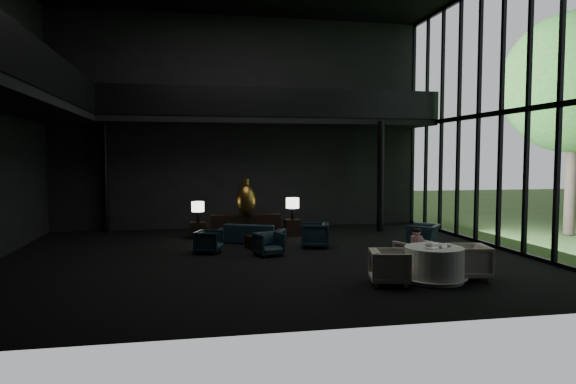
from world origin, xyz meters
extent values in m
cube|color=black|center=(0.00, 0.00, 0.00)|extent=(14.00, 12.00, 0.02)
cube|color=black|center=(0.00, 6.00, 4.00)|extent=(14.00, 0.04, 8.00)
cube|color=black|center=(0.00, -6.00, 4.00)|extent=(14.00, 0.04, 8.00)
cube|color=black|center=(-6.00, 0.00, 4.00)|extent=(2.00, 12.00, 0.25)
cube|color=black|center=(1.00, 5.00, 4.00)|extent=(12.00, 2.00, 0.25)
cube|color=black|center=(-5.00, 0.00, 4.60)|extent=(0.06, 12.00, 1.00)
cube|color=black|center=(1.00, 4.00, 4.60)|extent=(12.00, 0.06, 1.00)
cylinder|color=black|center=(-5.00, 5.70, 2.00)|extent=(0.24, 0.24, 4.00)
cylinder|color=black|center=(4.80, 4.00, 2.00)|extent=(0.24, 0.24, 4.00)
cylinder|color=#382D23|center=(11.00, 2.00, 2.45)|extent=(0.36, 0.36, 4.90)
sphere|color=#2B5E21|center=(11.00, 2.00, 5.25)|extent=(4.80, 4.80, 4.80)
cube|color=black|center=(-0.15, 3.71, 0.38)|extent=(2.36, 0.54, 0.75)
ellipsoid|color=#A38729|center=(-0.15, 3.51, 1.26)|extent=(0.66, 0.66, 1.02)
cylinder|color=#A38729|center=(-0.15, 3.51, 1.88)|extent=(0.23, 0.23, 0.21)
cube|color=black|center=(-1.75, 3.64, 0.27)|extent=(0.49, 0.49, 0.54)
cylinder|color=black|center=(-1.75, 3.50, 0.72)|extent=(0.12, 0.12, 0.36)
cylinder|color=white|center=(-1.75, 3.50, 1.07)|extent=(0.41, 0.41, 0.33)
cube|color=black|center=(1.45, 3.58, 0.28)|extent=(0.51, 0.51, 0.57)
cylinder|color=black|center=(1.45, 3.53, 0.76)|extent=(0.13, 0.13, 0.39)
cylinder|color=white|center=(1.45, 3.53, 1.13)|extent=(0.44, 0.44, 0.36)
imported|color=black|center=(-0.10, 2.40, 0.42)|extent=(2.21, 1.44, 0.84)
imported|color=#1E2E3D|center=(-1.50, 0.86, 0.32)|extent=(0.77, 0.79, 0.65)
imported|color=black|center=(1.67, 1.18, 0.43)|extent=(0.98, 1.02, 0.87)
imported|color=#15252D|center=(0.10, 0.16, 0.32)|extent=(0.78, 0.75, 0.64)
imported|color=black|center=(5.05, 0.99, 0.38)|extent=(1.00, 1.04, 0.77)
cube|color=black|center=(0.13, 1.29, 0.19)|extent=(1.09, 1.09, 0.37)
cylinder|color=white|center=(3.21, -3.37, 0.38)|extent=(1.27, 1.27, 0.75)
cone|color=white|center=(3.21, -3.37, 0.05)|extent=(1.44, 1.44, 0.10)
imported|color=beige|center=(3.27, -2.27, 0.40)|extent=(0.99, 0.96, 0.80)
imported|color=beige|center=(4.07, -3.30, 0.46)|extent=(0.98, 1.03, 0.92)
imported|color=silver|center=(2.15, -3.45, 0.43)|extent=(0.96, 1.00, 0.87)
cylinder|color=#D07A88|center=(3.26, -2.37, 0.64)|extent=(0.27, 0.27, 0.39)
sphere|color=#D8A884|center=(3.26, -2.37, 0.94)|extent=(0.19, 0.19, 0.19)
ellipsoid|color=black|center=(3.26, -2.37, 0.97)|extent=(0.20, 0.20, 0.14)
cylinder|color=white|center=(3.06, -3.50, 0.76)|extent=(0.35, 0.35, 0.02)
cylinder|color=white|center=(3.44, -3.08, 0.76)|extent=(0.30, 0.30, 0.02)
cylinder|color=white|center=(3.42, -3.46, 0.76)|extent=(0.17, 0.17, 0.01)
cylinder|color=white|center=(3.52, -3.42, 0.79)|extent=(0.11, 0.11, 0.07)
ellipsoid|color=white|center=(3.11, -3.28, 0.79)|extent=(0.17, 0.17, 0.09)
cylinder|color=#99999E|center=(3.23, -3.59, 0.79)|extent=(0.08, 0.08, 0.07)
camera|label=1|loc=(-2.01, -13.61, 2.71)|focal=32.00mm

